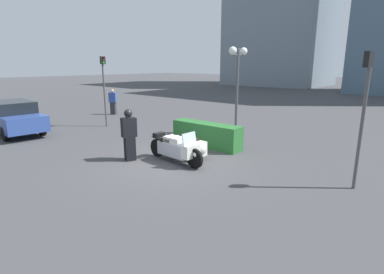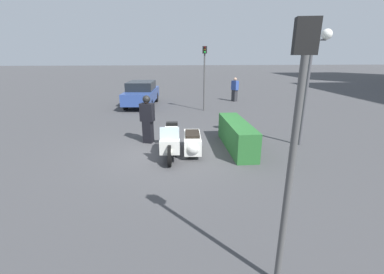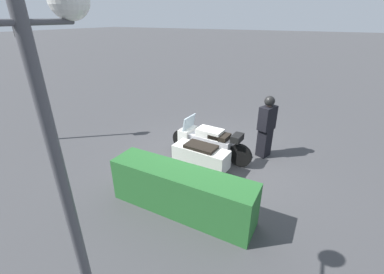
{
  "view_description": "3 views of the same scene",
  "coord_description": "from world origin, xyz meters",
  "views": [
    {
      "loc": [
        7.11,
        -7.26,
        3.33
      ],
      "look_at": [
        0.57,
        0.48,
        0.86
      ],
      "focal_mm": 28.0,
      "sensor_mm": 36.0,
      "label": 1
    },
    {
      "loc": [
        8.43,
        -0.06,
        3.25
      ],
      "look_at": [
        0.94,
        0.62,
        0.84
      ],
      "focal_mm": 24.0,
      "sensor_mm": 36.0,
      "label": 2
    },
    {
      "loc": [
        -2.47,
        6.06,
        3.77
      ],
      "look_at": [
        0.77,
        0.01,
        0.55
      ],
      "focal_mm": 24.0,
      "sensor_mm": 36.0,
      "label": 3
    }
  ],
  "objects": [
    {
      "name": "traffic_light_far",
      "position": [
        -6.91,
        2.05,
        2.43
      ],
      "size": [
        0.23,
        0.27,
        3.73
      ],
      "rotation": [
        0.0,
        0.0,
        -0.11
      ],
      "color": "#4C4C4C",
      "rests_on": "ground"
    },
    {
      "name": "ground_plane",
      "position": [
        0.0,
        0.0,
        0.0
      ],
      "size": [
        160.0,
        160.0,
        0.0
      ],
      "primitive_type": "plane",
      "color": "#424244"
    },
    {
      "name": "pedestrian_bystander",
      "position": [
        -10.04,
        4.73,
        0.85
      ],
      "size": [
        0.56,
        0.5,
        1.7
      ],
      "rotation": [
        0.0,
        0.0,
        -1.03
      ],
      "color": "#2D2D33",
      "rests_on": "ground"
    },
    {
      "name": "officer_rider",
      "position": [
        -1.15,
        -0.9,
        0.97
      ],
      "size": [
        0.46,
        0.57,
        1.83
      ],
      "rotation": [
        0.0,
        0.0,
        -0.35
      ],
      "color": "black",
      "rests_on": "ground"
    },
    {
      "name": "traffic_light_near",
      "position": [
        5.52,
        1.48,
        2.38
      ],
      "size": [
        0.22,
        0.28,
        3.65
      ],
      "rotation": [
        0.0,
        0.0,
        2.93
      ],
      "color": "#4C4C4C",
      "rests_on": "ground"
    },
    {
      "name": "police_motorcycle",
      "position": [
        0.28,
        0.33,
        0.47
      ],
      "size": [
        2.56,
        1.42,
        1.16
      ],
      "rotation": [
        0.0,
        0.0,
        -0.06
      ],
      "color": "black",
      "rests_on": "ground"
    },
    {
      "name": "hedge_bush_curbside",
      "position": [
        -0.23,
        2.34,
        0.49
      ],
      "size": [
        3.11,
        0.73,
        0.98
      ],
      "primitive_type": "cube",
      "color": "#28662D",
      "rests_on": "ground"
    },
    {
      "name": "parked_car_background",
      "position": [
        -8.92,
        -1.86,
        0.84
      ],
      "size": [
        4.76,
        2.13,
        1.59
      ],
      "rotation": [
        0.0,
        0.0,
        3.06
      ],
      "color": "#2D478C",
      "rests_on": "ground"
    },
    {
      "name": "twin_lamp_post",
      "position": [
        -0.36,
        4.82,
        3.17
      ],
      "size": [
        0.35,
        1.27,
        4.09
      ],
      "color": "#4C4C51",
      "rests_on": "ground"
    }
  ]
}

